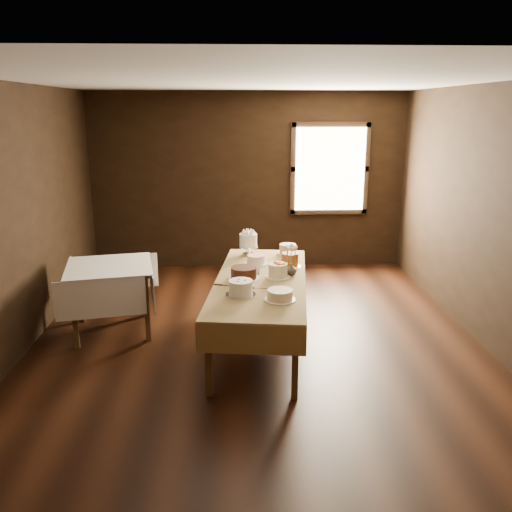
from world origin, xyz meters
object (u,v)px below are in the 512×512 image
(cake_cream, at_px, (280,295))
(flower_vase, at_px, (291,269))
(cake_meringue, at_px, (248,245))
(cake_server_c, at_px, (259,270))
(cake_caramel, at_px, (290,260))
(cake_server_a, at_px, (262,288))
(cake_speckled, at_px, (288,249))
(cake_flowers, at_px, (278,271))
(cake_server_b, at_px, (289,293))
(side_table, at_px, (110,274))
(cake_chocolate, at_px, (244,273))
(cake_swirl, at_px, (241,288))
(cake_server_e, at_px, (229,286))
(display_table, at_px, (261,284))
(cake_lattice, at_px, (256,260))
(cake_server_d, at_px, (283,271))

(cake_cream, height_order, flower_vase, flower_vase)
(cake_meringue, xyz_separation_m, cake_server_c, (0.10, -0.67, -0.12))
(cake_caramel, bearing_deg, cake_server_a, -115.95)
(cake_speckled, height_order, cake_cream, cake_speckled)
(cake_flowers, distance_m, cake_server_b, 0.52)
(side_table, height_order, cake_caramel, cake_caramel)
(side_table, bearing_deg, flower_vase, -8.17)
(cake_chocolate, xyz_separation_m, cake_swirl, (-0.04, -0.51, 0.01))
(cake_server_a, xyz_separation_m, cake_server_c, (0.00, 0.64, 0.00))
(side_table, height_order, cake_server_a, side_table)
(flower_vase, bearing_deg, cake_swirl, -131.96)
(cake_caramel, distance_m, cake_server_e, 0.97)
(cake_server_c, bearing_deg, cake_cream, -167.93)
(display_table, height_order, cake_lattice, cake_lattice)
(cake_speckled, relative_size, cake_server_e, 1.15)
(cake_caramel, xyz_separation_m, cake_swirl, (-0.58, -0.94, -0.01))
(cake_server_c, bearing_deg, cake_server_d, -99.57)
(display_table, distance_m, cake_server_a, 0.32)
(display_table, xyz_separation_m, cake_server_d, (0.27, 0.26, 0.06))
(display_table, height_order, cake_flowers, cake_flowers)
(cake_meringue, bearing_deg, side_table, -160.74)
(cake_lattice, relative_size, cake_server_a, 1.13)
(cake_swirl, relative_size, cake_server_c, 1.25)
(cake_speckled, relative_size, cake_caramel, 1.06)
(cake_cream, relative_size, cake_server_c, 1.26)
(cake_meringue, height_order, cake_server_c, cake_meringue)
(cake_server_b, distance_m, flower_vase, 0.61)
(cake_flowers, bearing_deg, cake_server_e, -152.82)
(cake_server_d, bearing_deg, cake_server_b, -149.53)
(cake_meringue, xyz_separation_m, cake_flowers, (0.29, -0.95, -0.05))
(cake_speckled, xyz_separation_m, cake_server_b, (-0.14, -1.48, -0.06))
(cake_speckled, height_order, cake_server_a, cake_speckled)
(cake_speckled, relative_size, cake_cream, 0.91)
(cake_flowers, distance_m, cake_server_d, 0.24)
(cake_lattice, relative_size, cake_swirl, 0.90)
(cake_chocolate, bearing_deg, cake_server_b, -47.86)
(cake_caramel, height_order, cake_flowers, cake_caramel)
(cake_server_a, bearing_deg, cake_caramel, 73.75)
(cake_meringue, relative_size, cake_server_e, 1.21)
(display_table, xyz_separation_m, cake_server_a, (-0.01, -0.32, 0.06))
(cake_caramel, xyz_separation_m, cake_chocolate, (-0.54, -0.43, -0.02))
(cake_cream, bearing_deg, side_table, 149.66)
(cake_server_a, xyz_separation_m, cake_server_d, (0.28, 0.58, 0.00))
(cake_chocolate, relative_size, cake_server_b, 1.45)
(cake_server_b, bearing_deg, cake_lattice, -176.47)
(cake_meringue, bearing_deg, cake_server_d, -62.67)
(cake_lattice, distance_m, cake_server_b, 1.07)
(cake_meringue, distance_m, cake_swirl, 1.49)
(side_table, bearing_deg, cake_server_b, -24.56)
(cake_speckled, bearing_deg, cake_cream, -98.39)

